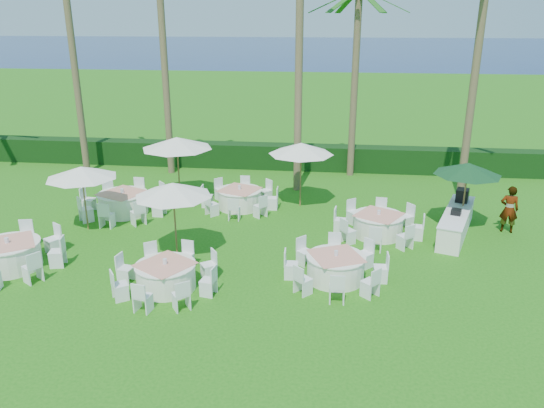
{
  "coord_description": "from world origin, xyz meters",
  "views": [
    {
      "loc": [
        3.59,
        -13.58,
        7.26
      ],
      "look_at": [
        1.64,
        2.99,
        1.3
      ],
      "focal_mm": 35.0,
      "sensor_mm": 36.0,
      "label": 1
    }
  ],
  "objects_px": {
    "umbrella_c": "(177,143)",
    "umbrella_green": "(468,169)",
    "banquet_table_f": "(378,224)",
    "banquet_table_c": "(336,267)",
    "umbrella_a": "(81,172)",
    "banquet_table_d": "(123,203)",
    "buffet_table": "(456,222)",
    "banquet_table_a": "(9,255)",
    "banquet_table_e": "(240,198)",
    "umbrella_b": "(173,190)",
    "staff_person": "(509,209)",
    "banquet_table_b": "(166,276)",
    "umbrella_d": "(301,149)"
  },
  "relations": [
    {
      "from": "umbrella_c",
      "to": "umbrella_green",
      "type": "xyz_separation_m",
      "value": [
        10.91,
        -1.94,
        -0.18
      ]
    },
    {
      "from": "banquet_table_f",
      "to": "banquet_table_c",
      "type": "bearing_deg",
      "value": -112.72
    },
    {
      "from": "umbrella_a",
      "to": "umbrella_green",
      "type": "xyz_separation_m",
      "value": [
        13.3,
        1.59,
        0.12
      ]
    },
    {
      "from": "umbrella_c",
      "to": "banquet_table_d",
      "type": "bearing_deg",
      "value": -133.35
    },
    {
      "from": "buffet_table",
      "to": "banquet_table_a",
      "type": "bearing_deg",
      "value": -162.98
    },
    {
      "from": "banquet_table_e",
      "to": "umbrella_green",
      "type": "bearing_deg",
      "value": -8.75
    },
    {
      "from": "banquet_table_f",
      "to": "umbrella_green",
      "type": "xyz_separation_m",
      "value": [
        3.01,
        0.94,
        1.84
      ]
    },
    {
      "from": "banquet_table_c",
      "to": "banquet_table_f",
      "type": "relative_size",
      "value": 0.97
    },
    {
      "from": "banquet_table_a",
      "to": "banquet_table_c",
      "type": "xyz_separation_m",
      "value": [
        9.82,
        0.38,
        -0.04
      ]
    },
    {
      "from": "banquet_table_c",
      "to": "umbrella_green",
      "type": "height_order",
      "value": "umbrella_green"
    },
    {
      "from": "umbrella_b",
      "to": "buffet_table",
      "type": "height_order",
      "value": "umbrella_b"
    },
    {
      "from": "banquet_table_d",
      "to": "banquet_table_e",
      "type": "xyz_separation_m",
      "value": [
        4.36,
        1.15,
        -0.04
      ]
    },
    {
      "from": "banquet_table_a",
      "to": "staff_person",
      "type": "bearing_deg",
      "value": 16.57
    },
    {
      "from": "umbrella_a",
      "to": "buffet_table",
      "type": "bearing_deg",
      "value": 4.74
    },
    {
      "from": "umbrella_green",
      "to": "banquet_table_f",
      "type": "bearing_deg",
      "value": -162.68
    },
    {
      "from": "banquet_table_f",
      "to": "staff_person",
      "type": "relative_size",
      "value": 1.82
    },
    {
      "from": "banquet_table_b",
      "to": "staff_person",
      "type": "xyz_separation_m",
      "value": [
        10.73,
        5.41,
        0.46
      ]
    },
    {
      "from": "banquet_table_c",
      "to": "banquet_table_e",
      "type": "xyz_separation_m",
      "value": [
        -3.81,
        5.69,
        0.01
      ]
    },
    {
      "from": "umbrella_green",
      "to": "umbrella_a",
      "type": "bearing_deg",
      "value": -173.18
    },
    {
      "from": "banquet_table_f",
      "to": "banquet_table_b",
      "type": "bearing_deg",
      "value": -143.55
    },
    {
      "from": "umbrella_b",
      "to": "buffet_table",
      "type": "bearing_deg",
      "value": 17.8
    },
    {
      "from": "banquet_table_d",
      "to": "banquet_table_f",
      "type": "distance_m",
      "value": 9.68
    },
    {
      "from": "banquet_table_d",
      "to": "staff_person",
      "type": "bearing_deg",
      "value": -0.83
    },
    {
      "from": "umbrella_c",
      "to": "banquet_table_a",
      "type": "bearing_deg",
      "value": -116.56
    },
    {
      "from": "umbrella_a",
      "to": "buffet_table",
      "type": "height_order",
      "value": "umbrella_a"
    },
    {
      "from": "banquet_table_a",
      "to": "umbrella_c",
      "type": "relative_size",
      "value": 1.14
    },
    {
      "from": "buffet_table",
      "to": "staff_person",
      "type": "height_order",
      "value": "staff_person"
    },
    {
      "from": "banquet_table_d",
      "to": "umbrella_d",
      "type": "xyz_separation_m",
      "value": [
        6.73,
        1.67,
        1.92
      ]
    },
    {
      "from": "banquet_table_d",
      "to": "buffet_table",
      "type": "height_order",
      "value": "buffet_table"
    },
    {
      "from": "banquet_table_b",
      "to": "buffet_table",
      "type": "xyz_separation_m",
      "value": [
        8.88,
        4.99,
        0.08
      ]
    },
    {
      "from": "banquet_table_d",
      "to": "buffet_table",
      "type": "xyz_separation_m",
      "value": [
        12.33,
        -0.64,
        0.03
      ]
    },
    {
      "from": "umbrella_green",
      "to": "buffet_table",
      "type": "relative_size",
      "value": 0.64
    },
    {
      "from": "banquet_table_e",
      "to": "umbrella_a",
      "type": "bearing_deg",
      "value": -150.34
    },
    {
      "from": "banquet_table_e",
      "to": "umbrella_d",
      "type": "distance_m",
      "value": 3.12
    },
    {
      "from": "umbrella_a",
      "to": "umbrella_c",
      "type": "xyz_separation_m",
      "value": [
        2.39,
        3.53,
        0.29
      ]
    },
    {
      "from": "staff_person",
      "to": "banquet_table_d",
      "type": "bearing_deg",
      "value": 10.74
    },
    {
      "from": "banquet_table_b",
      "to": "umbrella_a",
      "type": "relative_size",
      "value": 1.21
    },
    {
      "from": "umbrella_c",
      "to": "staff_person",
      "type": "relative_size",
      "value": 1.69
    },
    {
      "from": "buffet_table",
      "to": "staff_person",
      "type": "relative_size",
      "value": 2.25
    },
    {
      "from": "buffet_table",
      "to": "staff_person",
      "type": "xyz_separation_m",
      "value": [
        1.84,
        0.43,
        0.38
      ]
    },
    {
      "from": "banquet_table_b",
      "to": "banquet_table_d",
      "type": "bearing_deg",
      "value": 121.55
    },
    {
      "from": "buffet_table",
      "to": "banquet_table_c",
      "type": "bearing_deg",
      "value": -136.88
    },
    {
      "from": "banquet_table_d",
      "to": "banquet_table_e",
      "type": "height_order",
      "value": "banquet_table_d"
    },
    {
      "from": "banquet_table_c",
      "to": "banquet_table_f",
      "type": "height_order",
      "value": "banquet_table_f"
    },
    {
      "from": "umbrella_d",
      "to": "umbrella_green",
      "type": "height_order",
      "value": "umbrella_d"
    },
    {
      "from": "staff_person",
      "to": "banquet_table_b",
      "type": "bearing_deg",
      "value": 38.36
    },
    {
      "from": "umbrella_b",
      "to": "umbrella_d",
      "type": "height_order",
      "value": "umbrella_d"
    },
    {
      "from": "banquet_table_a",
      "to": "umbrella_c",
      "type": "distance_m",
      "value": 7.79
    },
    {
      "from": "banquet_table_d",
      "to": "umbrella_d",
      "type": "height_order",
      "value": "umbrella_d"
    },
    {
      "from": "banquet_table_e",
      "to": "umbrella_b",
      "type": "xyz_separation_m",
      "value": [
        -1.19,
        -4.73,
        1.84
      ]
    }
  ]
}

